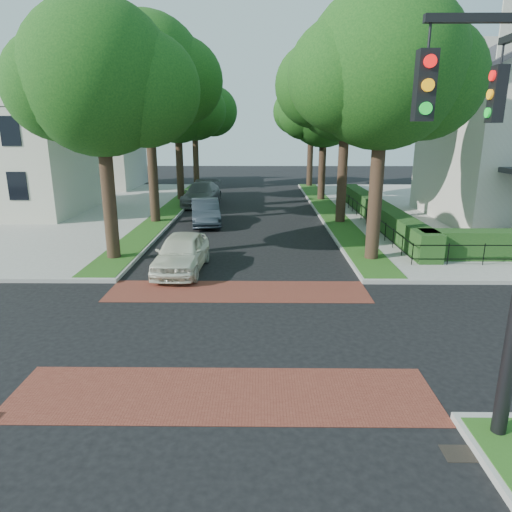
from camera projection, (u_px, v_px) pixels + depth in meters
The scene contains 21 objects.
ground at pixel (232, 330), 12.78m from camera, with size 120.00×120.00×0.00m, color black.
crosswalk_far at pixel (238, 291), 15.86m from camera, with size 9.00×2.20×0.01m, color maroon.
crosswalk_near at pixel (223, 394), 9.69m from camera, with size 9.00×2.20×0.01m, color maroon.
storm_drain at pixel (462, 454), 7.91m from camera, with size 0.65×0.45×0.01m, color black.
grass_strip_ne at pixel (328, 210), 31.08m from camera, with size 1.60×29.80×0.02m, color #204D16.
grass_strip_nw at pixel (171, 209), 31.19m from camera, with size 1.60×29.80×0.02m, color #204D16.
tree_right_near at pixel (385, 71), 17.64m from camera, with size 7.75×6.67×10.66m.
tree_right_mid at pixel (348, 82), 25.27m from camera, with size 8.25×7.09×11.22m.
tree_right_far at pixel (325, 109), 34.20m from camera, with size 7.25×6.23×9.74m.
tree_right_back at pixel (312, 109), 42.78m from camera, with size 7.50×6.45×10.20m.
tree_left_near at pixel (103, 81), 17.85m from camera, with size 7.50×6.45×10.20m.
tree_left_mid at pixel (150, 75), 25.28m from camera, with size 8.00×6.88×11.48m.
tree_left_far at pixel (179, 106), 34.26m from camera, with size 7.00×6.02×9.86m.
tree_left_back at pixel (196, 108), 42.87m from camera, with size 7.75×6.66×10.44m.
hedge_main_road at pixel (378, 212), 26.94m from camera, with size 1.00×18.00×1.20m, color #153C16.
fence_main_road at pixel (364, 214), 26.99m from camera, with size 0.06×18.00×0.90m, color black, non-canonical shape.
house_left_near at pixel (5, 136), 28.93m from camera, with size 10.00×9.00×10.14m.
house_left_far at pixel (86, 134), 42.42m from camera, with size 10.00×9.00×10.14m.
parked_car_front at pixel (182, 252), 17.99m from camera, with size 1.77×4.40×1.50m, color silver.
parked_car_middle at pixel (205, 212), 26.82m from camera, with size 1.58×4.52×1.49m, color #212A32.
parked_car_rear at pixel (202, 194), 33.75m from camera, with size 2.32×5.70×1.65m, color slate.
Camera 1 is at (0.80, -11.74, 5.43)m, focal length 32.00 mm.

